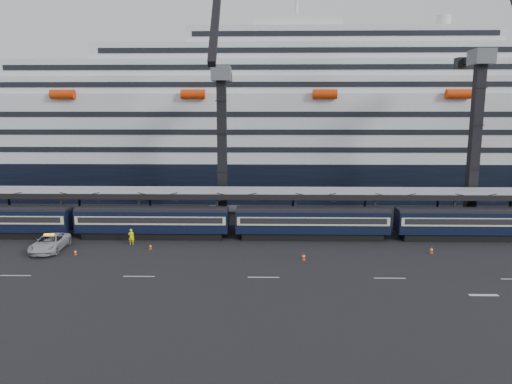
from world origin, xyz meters
TOP-DOWN VIEW (x-y plane):
  - ground at (0.00, 0.00)m, footprint 260.00×260.00m
  - lane_markings at (8.15, -5.23)m, footprint 111.00×4.27m
  - train at (-4.65, 10.00)m, footprint 133.05×3.00m
  - canopy at (0.00, 14.00)m, footprint 130.00×6.25m
  - cruise_ship at (-1.08, 45.99)m, footprint 214.09×28.84m
  - crane_dark_near at (-20.00, 18.59)m, footprint 4.50×17.75m
  - crane_dark_mid at (15.00, 17.59)m, footprint 4.50×18.24m
  - pickup_truck at (-38.53, 4.32)m, footprint 3.55×6.75m
  - worker at (-29.88, 6.90)m, footprint 0.74×0.51m
  - traffic_cone_b at (-34.96, 2.74)m, footprint 0.34×0.34m
  - traffic_cone_c at (-27.15, 5.07)m, footprint 0.34×0.34m
  - traffic_cone_d at (-9.72, 1.40)m, footprint 0.41×0.41m
  - traffic_cone_e at (4.85, 4.15)m, footprint 0.40×0.40m

SIDE VIEW (x-z plane):
  - ground at x=0.00m, z-range 0.00..0.00m
  - lane_markings at x=8.15m, z-range 0.00..0.02m
  - traffic_cone_b at x=-34.96m, z-range 0.00..0.67m
  - traffic_cone_c at x=-27.15m, z-range 0.00..0.68m
  - traffic_cone_e at x=4.85m, z-range -0.01..0.80m
  - traffic_cone_d at x=-9.72m, z-range -0.01..0.82m
  - pickup_truck at x=-38.53m, z-range 0.00..1.81m
  - worker at x=-29.88m, z-range 0.00..1.95m
  - train at x=-4.65m, z-range 0.18..4.23m
  - canopy at x=0.00m, z-range 2.49..8.01m
  - crane_dark_near at x=-20.00m, z-range -5.61..29.47m
  - cruise_ship at x=-1.08m, z-range -4.66..29.34m
  - crane_dark_mid at x=15.00m, z-range -6.46..33.18m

